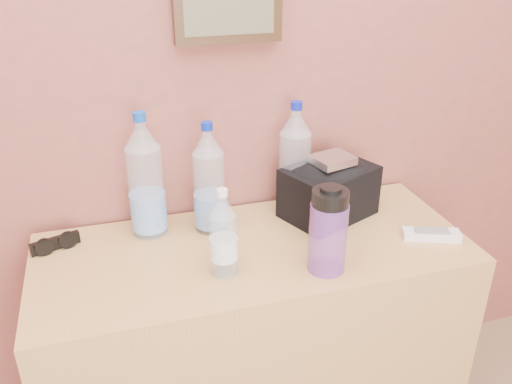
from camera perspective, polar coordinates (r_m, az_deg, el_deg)
The scene contains 10 objects.
dresser at distance 1.76m, azimuth -0.16°, elevation -16.28°, with size 1.21×0.51×0.76m, color #9F785A.
pet_large_a at distance 1.55m, azimuth -11.53°, elevation 1.04°, with size 0.10×0.10×0.37m.
pet_large_b at distance 1.55m, azimuth -4.94°, elevation 0.87°, with size 0.09×0.09×0.33m.
pet_large_c at distance 1.65m, azimuth 4.08°, elevation 2.91°, with size 0.10×0.10×0.35m.
pet_small at distance 1.37m, azimuth -3.44°, elevation -4.78°, with size 0.07×0.07×0.24m.
nalgene_bottle at distance 1.39m, azimuth 7.62°, elevation -3.97°, with size 0.10×0.10×0.24m.
sunglasses at distance 1.61m, azimuth -20.40°, elevation -5.08°, with size 0.14×0.05×0.04m, color black, non-canonical shape.
ac_remote at distance 1.64m, azimuth 17.97°, elevation -4.29°, with size 0.16×0.05×0.02m, color beige.
toiletry_bag at distance 1.66m, azimuth 7.68°, elevation 0.36°, with size 0.26×0.19×0.18m, color black, non-canonical shape.
foil_packet at distance 1.61m, azimuth 8.07°, elevation 3.38°, with size 0.11×0.10×0.02m, color white.
Camera 1 is at (-0.27, 0.49, 1.58)m, focal length 38.00 mm.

